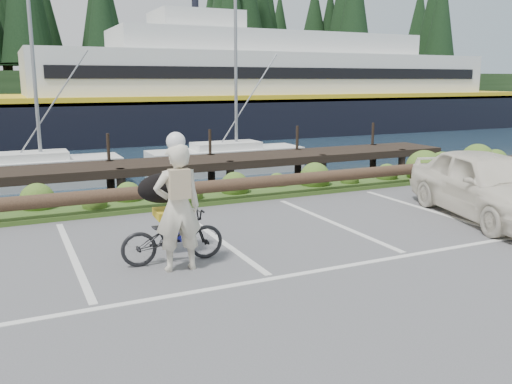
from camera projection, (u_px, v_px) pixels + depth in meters
ground at (262, 270)px, 8.48m from camera, size 72.00×72.00×0.00m
harbor_backdrop at (29, 101)px, 78.22m from camera, size 170.00×160.00×30.00m
vegetation_strip at (168, 201)px, 13.17m from camera, size 34.00×1.60×0.10m
log_rail at (176, 209)px, 12.56m from camera, size 32.00×0.30×0.60m
bicycle at (173, 236)px, 8.79m from camera, size 1.71×0.66×0.88m
cyclist at (178, 208)px, 8.32m from camera, size 0.75×0.51×2.00m
dog at (164, 188)px, 9.14m from camera, size 0.47×0.91×0.51m
parked_car at (487, 184)px, 11.60m from camera, size 2.77×4.62×1.47m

